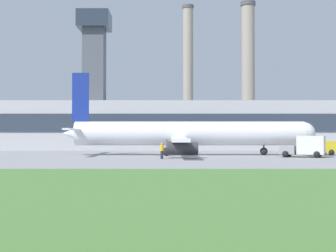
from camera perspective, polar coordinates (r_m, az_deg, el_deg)
ground_plane at (r=49.94m, az=3.45°, el=-3.83°), size 400.00×400.00×0.00m
grass_strip at (r=13.79m, az=12.07°, el=-10.74°), size 240.00×37.00×0.06m
terminal_building at (r=78.21m, az=1.67°, el=0.36°), size 60.36×12.08×23.04m
smokestack_left at (r=108.75m, az=2.72°, el=6.26°), size 2.69×2.69×32.52m
smokestack_right at (r=108.53m, az=10.01°, el=6.39°), size 3.41×3.41×32.83m
airplane at (r=55.21m, az=2.41°, el=-0.99°), size 29.87×25.70×9.74m
pushback_tug at (r=57.88m, az=17.97°, el=-2.42°), size 3.88×2.90×2.17m
baggage_truck at (r=51.96m, az=16.70°, el=-2.44°), size 5.07×3.92×2.29m
ground_crew_person at (r=46.39m, az=-0.50°, el=-3.01°), size 0.39×0.39×1.63m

